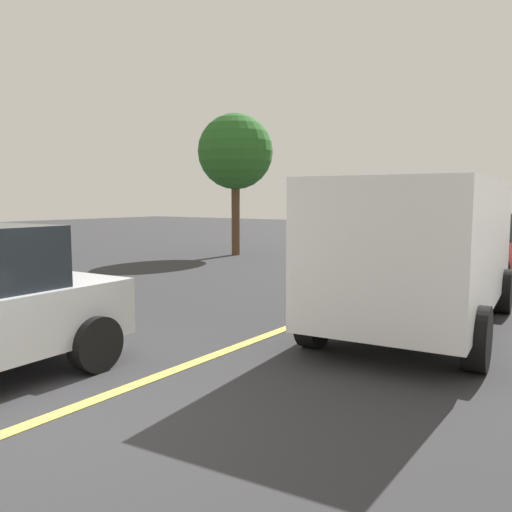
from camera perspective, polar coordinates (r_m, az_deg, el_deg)
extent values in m
plane|color=#2D2D30|center=(5.12, -23.99, -16.69)|extent=(80.00, 80.00, 0.00)
cube|color=#E0D14C|center=(7.02, -2.07, -9.85)|extent=(28.00, 0.16, 0.01)
cube|color=white|center=(8.22, 17.74, 1.34)|extent=(5.38, 2.53, 1.82)
cube|color=black|center=(6.18, 13.86, 3.65)|extent=(0.35, 1.85, 0.80)
cylinder|color=black|center=(6.48, 22.94, -8.27)|extent=(0.78, 0.34, 0.76)
cylinder|color=black|center=(6.98, 6.31, -6.79)|extent=(0.78, 0.34, 0.76)
cylinder|color=black|center=(9.94, 25.34, -3.46)|extent=(0.78, 0.34, 0.76)
cylinder|color=black|center=(10.27, 14.15, -2.75)|extent=(0.78, 0.34, 0.76)
cube|color=red|center=(14.21, 23.45, 0.43)|extent=(4.09, 2.43, 0.64)
cube|color=black|center=(13.99, 23.27, 2.99)|extent=(2.08, 1.89, 0.64)
cylinder|color=black|center=(15.79, 22.07, -0.16)|extent=(0.67, 0.32, 0.64)
cylinder|color=black|center=(13.43, 17.71, -1.04)|extent=(0.67, 0.32, 0.64)
cylinder|color=black|center=(12.71, 25.05, -1.73)|extent=(0.67, 0.32, 0.64)
cylinder|color=black|center=(6.26, -17.08, -9.14)|extent=(0.65, 0.26, 0.64)
cylinder|color=black|center=(7.66, -25.85, -6.68)|extent=(0.65, 0.26, 0.64)
cylinder|color=#513823|center=(18.30, -2.23, 4.60)|extent=(0.29, 0.29, 2.87)
sphere|color=#286023|center=(18.36, -2.26, 11.30)|extent=(2.59, 2.59, 2.59)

